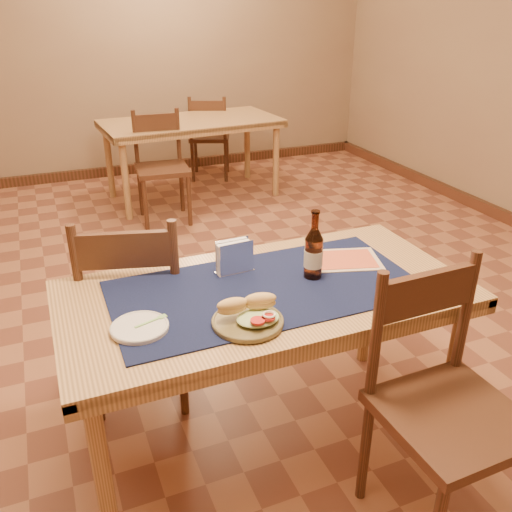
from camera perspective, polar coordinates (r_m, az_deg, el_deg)
name	(u,v)px	position (r m, az deg, el deg)	size (l,w,h in m)	color
room	(199,90)	(2.65, -6.02, 17.02)	(6.04, 7.04, 2.84)	#9A6043
main_table	(265,307)	(2.18, 1.00, -5.39)	(1.60, 0.80, 0.75)	tan
placemat	(266,288)	(2.14, 1.02, -3.42)	(1.20, 0.60, 0.01)	#11163E
baseboard	(210,333)	(3.15, -4.90, -8.08)	(6.00, 7.00, 0.10)	#4D291B
back_table	(191,129)	(5.29, -6.83, 13.17)	(1.69, 0.92, 0.75)	tan
chair_main_far	(136,306)	(2.54, -12.53, -5.14)	(0.56, 0.56, 0.99)	#4D291B
chair_main_near	(444,403)	(2.05, 19.20, -14.41)	(0.47, 0.47, 0.99)	#4D291B
chair_back_near	(161,165)	(4.78, -9.93, 9.38)	(0.47, 0.47, 0.93)	#4D291B
chair_back_far	(209,136)	(5.91, -4.94, 12.50)	(0.53, 0.53, 0.89)	#4D291B
sandwich_plate	(250,316)	(1.90, -0.68, -6.38)	(0.25, 0.25, 0.10)	brown
side_plate	(140,327)	(1.92, -12.16, -7.31)	(0.20, 0.20, 0.02)	silver
fork	(153,320)	(1.93, -10.76, -6.65)	(0.12, 0.05, 0.00)	#8ACC70
beer_bottle	(314,253)	(2.18, 6.08, 0.31)	(0.08, 0.08, 0.29)	#461D0C
napkin_holder	(234,258)	(2.23, -2.28, -0.16)	(0.16, 0.07, 0.14)	white
menu_card	(344,260)	(2.38, 9.22, -0.39)	(0.36, 0.30, 0.01)	beige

